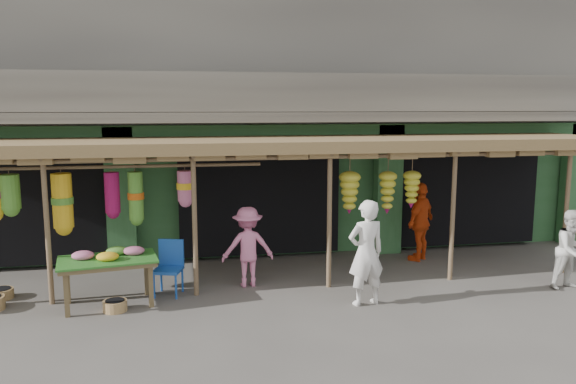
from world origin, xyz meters
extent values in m
plane|color=#514C47|center=(0.00, 0.00, 0.00)|extent=(80.00, 80.00, 0.00)
cube|color=gray|center=(0.00, 5.00, 5.00)|extent=(16.00, 6.00, 4.00)
cube|color=#2D6033|center=(0.00, 5.15, 1.50)|extent=(16.00, 5.70, 3.00)
cube|color=gray|center=(0.00, 1.65, 3.20)|extent=(16.00, 0.90, 0.22)
cube|color=gray|center=(0.00, 1.25, 3.70)|extent=(16.00, 0.10, 0.80)
cube|color=#2D6033|center=(0.00, 2.05, 2.85)|extent=(16.00, 0.35, 0.35)
cube|color=yellow|center=(-5.00, 1.97, 2.75)|extent=(1.70, 0.06, 0.55)
cube|color=#B21414|center=(-5.00, 1.93, 2.75)|extent=(1.30, 0.02, 0.30)
cube|color=black|center=(-5.00, 3.00, 1.35)|extent=(3.60, 2.00, 2.50)
cube|color=black|center=(0.00, 3.00, 1.35)|extent=(3.60, 2.00, 2.50)
cube|color=black|center=(5.00, 3.00, 1.35)|extent=(3.60, 2.00, 2.50)
cube|color=#2D6033|center=(-3.00, 2.05, 1.50)|extent=(0.60, 0.35, 3.00)
cube|color=#2D6033|center=(3.00, 2.05, 1.50)|extent=(0.60, 0.35, 3.00)
cube|color=#2D6033|center=(7.90, 2.05, 1.50)|extent=(0.60, 0.35, 3.00)
cylinder|color=brown|center=(-4.00, -0.20, 1.30)|extent=(0.09, 0.09, 2.60)
cylinder|color=brown|center=(-1.50, -0.20, 1.30)|extent=(0.09, 0.09, 2.60)
cylinder|color=brown|center=(1.00, -0.20, 1.30)|extent=(0.09, 0.09, 2.60)
cylinder|color=brown|center=(3.50, -0.20, 1.30)|extent=(0.09, 0.09, 2.60)
cylinder|color=brown|center=(6.00, -0.20, 1.30)|extent=(0.09, 0.09, 2.60)
cylinder|color=brown|center=(-0.25, -0.20, 2.50)|extent=(12.90, 0.08, 0.08)
cylinder|color=brown|center=(-3.00, 0.20, 2.35)|extent=(5.50, 0.06, 0.06)
cube|color=brown|center=(0.00, 0.90, 2.68)|extent=(14.00, 2.70, 0.22)
cube|color=brown|center=(-3.61, -0.90, 0.36)|extent=(0.09, 0.09, 0.72)
cube|color=brown|center=(-2.28, -0.68, 0.36)|extent=(0.09, 0.09, 0.72)
cube|color=brown|center=(-3.72, -0.23, 0.36)|extent=(0.09, 0.09, 0.72)
cube|color=brown|center=(-2.39, -0.01, 0.36)|extent=(0.09, 0.09, 0.72)
cube|color=brown|center=(-3.00, -0.46, 0.76)|extent=(1.70, 1.14, 0.07)
cube|color=#26661E|center=(-3.00, -0.46, 0.82)|extent=(1.77, 1.21, 0.03)
ellipsoid|color=pink|center=(-3.41, -0.41, 0.90)|extent=(0.38, 0.31, 0.16)
ellipsoid|color=yellow|center=(-2.98, -0.57, 0.90)|extent=(0.38, 0.31, 0.16)
ellipsoid|color=pink|center=(-2.58, -0.25, 0.90)|extent=(0.38, 0.31, 0.16)
ellipsoid|color=#59A035|center=(-2.87, -0.21, 0.90)|extent=(0.38, 0.31, 0.16)
cylinder|color=#1A4FAF|center=(-2.25, -0.24, 0.23)|extent=(0.04, 0.04, 0.45)
cylinder|color=#1A4FAF|center=(-1.86, -0.36, 0.23)|extent=(0.04, 0.04, 0.45)
cylinder|color=#1A4FAF|center=(-2.14, 0.15, 0.23)|extent=(0.04, 0.04, 0.45)
cylinder|color=#1A4FAF|center=(-1.75, 0.03, 0.23)|extent=(0.04, 0.04, 0.45)
cube|color=#1A4FAF|center=(-2.00, -0.11, 0.47)|extent=(0.59, 0.59, 0.06)
cube|color=#1A4FAF|center=(-1.94, 0.11, 0.74)|extent=(0.47, 0.18, 0.51)
cylinder|color=olive|center=(-4.96, 0.26, 0.09)|extent=(0.56, 0.56, 0.18)
cylinder|color=olive|center=(-2.87, -0.76, 0.09)|extent=(0.50, 0.50, 0.18)
imported|color=white|center=(1.39, -1.23, 0.93)|extent=(0.75, 0.56, 1.85)
imported|color=silver|center=(5.47, -1.13, 0.76)|extent=(0.81, 0.67, 1.51)
imported|color=#E34B15|center=(3.49, 1.26, 0.88)|extent=(1.06, 0.99, 1.76)
imported|color=pink|center=(-0.51, 0.16, 0.77)|extent=(1.01, 0.61, 1.54)
camera|label=1|loc=(-1.68, -10.21, 3.45)|focal=35.00mm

